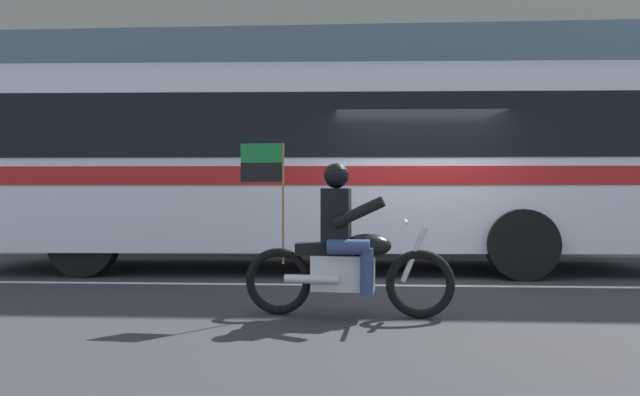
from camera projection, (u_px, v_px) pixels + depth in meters
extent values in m
plane|color=#2B2B2D|center=(422.00, 279.00, 8.46)|extent=(60.00, 60.00, 0.00)
cube|color=gray|center=(396.00, 245.00, 13.55)|extent=(28.00, 3.80, 0.15)
cube|color=silver|center=(427.00, 286.00, 7.86)|extent=(26.60, 0.14, 0.01)
cube|color=#4C606B|center=(390.00, 50.00, 15.39)|extent=(25.76, 0.10, 1.40)
cube|color=silver|center=(317.00, 166.00, 9.74)|extent=(11.29, 2.90, 2.70)
cube|color=black|center=(317.00, 134.00, 9.74)|extent=(10.40, 2.91, 0.96)
cube|color=red|center=(317.00, 178.00, 9.75)|extent=(11.07, 2.92, 0.28)
cube|color=#BABCC3|center=(317.00, 83.00, 9.74)|extent=(11.06, 2.77, 0.16)
cylinder|color=black|center=(84.00, 242.00, 8.77)|extent=(1.04, 0.30, 1.04)
cylinder|color=black|center=(522.00, 244.00, 8.40)|extent=(1.04, 0.30, 1.04)
torus|color=black|center=(420.00, 284.00, 5.77)|extent=(0.69, 0.15, 0.69)
torus|color=black|center=(278.00, 281.00, 5.97)|extent=(0.69, 0.15, 0.69)
cube|color=silver|center=(343.00, 273.00, 5.87)|extent=(0.66, 0.33, 0.36)
ellipsoid|color=black|center=(368.00, 246.00, 5.84)|extent=(0.50, 0.32, 0.24)
cube|color=black|center=(324.00, 249.00, 5.90)|extent=(0.58, 0.30, 0.12)
cylinder|color=silver|center=(414.00, 254.00, 5.78)|extent=(0.28, 0.08, 0.58)
cylinder|color=silver|center=(406.00, 222.00, 5.79)|extent=(0.09, 0.64, 0.04)
cylinder|color=silver|center=(312.00, 279.00, 5.76)|extent=(0.56, 0.13, 0.09)
cube|color=black|center=(336.00, 216.00, 5.88)|extent=(0.31, 0.38, 0.56)
sphere|color=black|center=(336.00, 176.00, 5.88)|extent=(0.26, 0.26, 0.26)
cylinder|color=navy|center=(351.00, 244.00, 6.04)|extent=(0.43, 0.18, 0.15)
cylinder|color=navy|center=(369.00, 267.00, 6.02)|extent=(0.13, 0.13, 0.46)
cylinder|color=navy|center=(348.00, 247.00, 5.68)|extent=(0.43, 0.18, 0.15)
cylinder|color=navy|center=(367.00, 271.00, 5.66)|extent=(0.13, 0.13, 0.46)
cylinder|color=black|center=(361.00, 211.00, 6.05)|extent=(0.52, 0.15, 0.32)
cylinder|color=black|center=(358.00, 213.00, 5.65)|extent=(0.52, 0.15, 0.32)
cylinder|color=olive|center=(283.00, 204.00, 5.96)|extent=(0.02, 0.02, 1.25)
cube|color=#197233|center=(261.00, 153.00, 5.99)|extent=(0.44, 0.06, 0.20)
cube|color=black|center=(261.00, 172.00, 5.99)|extent=(0.44, 0.06, 0.20)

